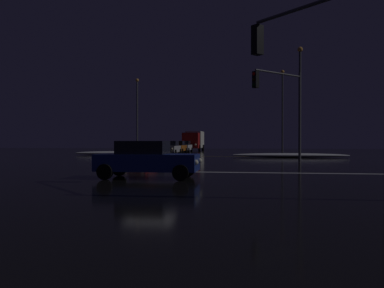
{
  "coord_description": "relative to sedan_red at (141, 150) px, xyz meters",
  "views": [
    {
      "loc": [
        4.91,
        -19.37,
        1.57
      ],
      "look_at": [
        0.5,
        11.78,
        1.32
      ],
      "focal_mm": 36.31,
      "sensor_mm": 36.0,
      "label": 1
    }
  ],
  "objects": [
    {
      "name": "streetlamp_right_far",
      "position": [
        12.86,
        18.53,
        5.08
      ],
      "size": [
        0.44,
        0.44,
        10.35
      ],
      "color": "#424247",
      "rests_on": "ground"
    },
    {
      "name": "crosswalk_bar_east",
      "position": [
        11.86,
        -11.25,
        -0.8
      ],
      "size": [
        14.0,
        0.4,
        0.01
      ],
      "color": "white",
      "rests_on": "ground"
    },
    {
      "name": "box_truck",
      "position": [
        0.26,
        29.72,
        0.91
      ],
      "size": [
        2.68,
        8.28,
        3.08
      ],
      "color": "red",
      "rests_on": "ground"
    },
    {
      "name": "sedan_silver",
      "position": [
        -0.04,
        12.03,
        0.0
      ],
      "size": [
        2.02,
        4.33,
        1.57
      ],
      "color": "#B7B7BC",
      "rests_on": "ground"
    },
    {
      "name": "snow_bank_right_curb",
      "position": [
        12.56,
        7.19,
        -0.6
      ],
      "size": [
        10.96,
        1.5,
        0.4
      ],
      "color": "white",
      "rests_on": "ground"
    },
    {
      "name": "traffic_signal_se",
      "position": [
        10.73,
        -18.39,
        3.45
      ],
      "size": [
        3.62,
        3.62,
        6.11
      ],
      "color": "#4C4C51",
      "rests_on": "ground"
    },
    {
      "name": "snow_bank_left_curb",
      "position": [
        -5.39,
        10.21,
        -0.58
      ],
      "size": [
        10.07,
        1.5,
        0.44
      ],
      "color": "white",
      "rests_on": "ground"
    },
    {
      "name": "stop_line_north",
      "position": [
        3.59,
        -3.07,
        -0.8
      ],
      "size": [
        0.35,
        14.0,
        0.01
      ],
      "color": "white",
      "rests_on": "ground"
    },
    {
      "name": "ground",
      "position": [
        3.59,
        -11.25,
        -0.85
      ],
      "size": [
        120.0,
        120.0,
        0.1
      ],
      "primitive_type": "cube",
      "color": "black"
    },
    {
      "name": "sedan_orange",
      "position": [
        -0.18,
        17.41,
        0.0
      ],
      "size": [
        2.02,
        4.33,
        1.57
      ],
      "color": "#C66014",
      "rests_on": "ground"
    },
    {
      "name": "streetlamp_left_far",
      "position": [
        -5.69,
        18.53,
        4.76
      ],
      "size": [
        0.44,
        0.44,
        9.72
      ],
      "color": "#424247",
      "rests_on": "ground"
    },
    {
      "name": "streetlamp_right_near",
      "position": [
        12.86,
        2.53,
        4.59
      ],
      "size": [
        0.44,
        0.44,
        9.38
      ],
      "color": "#424247",
      "rests_on": "ground"
    },
    {
      "name": "sedan_white",
      "position": [
        -0.2,
        22.61,
        0.0
      ],
      "size": [
        2.02,
        4.33,
        1.57
      ],
      "color": "silver",
      "rests_on": "ground"
    },
    {
      "name": "traffic_signal_ne",
      "position": [
        10.84,
        -3.99,
        3.61
      ],
      "size": [
        3.44,
        3.44,
        6.37
      ],
      "color": "#4C4C51",
      "rests_on": "ground"
    },
    {
      "name": "sedan_blue_crossing",
      "position": [
        4.33,
        -14.75,
        0.0
      ],
      "size": [
        4.33,
        2.02,
        1.57
      ],
      "color": "navy",
      "rests_on": "ground"
    },
    {
      "name": "centre_line_ns",
      "position": [
        3.59,
        8.53,
        -0.8
      ],
      "size": [
        22.0,
        0.15,
        0.01
      ],
      "color": "yellow",
      "rests_on": "ground"
    },
    {
      "name": "sedan_red",
      "position": [
        0.0,
        0.0,
        0.0
      ],
      "size": [
        2.02,
        4.33,
        1.57
      ],
      "color": "maroon",
      "rests_on": "ground"
    },
    {
      "name": "sedan_black",
      "position": [
        -0.08,
        6.25,
        0.0
      ],
      "size": [
        2.02,
        4.33,
        1.57
      ],
      "color": "black",
      "rests_on": "ground"
    }
  ]
}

